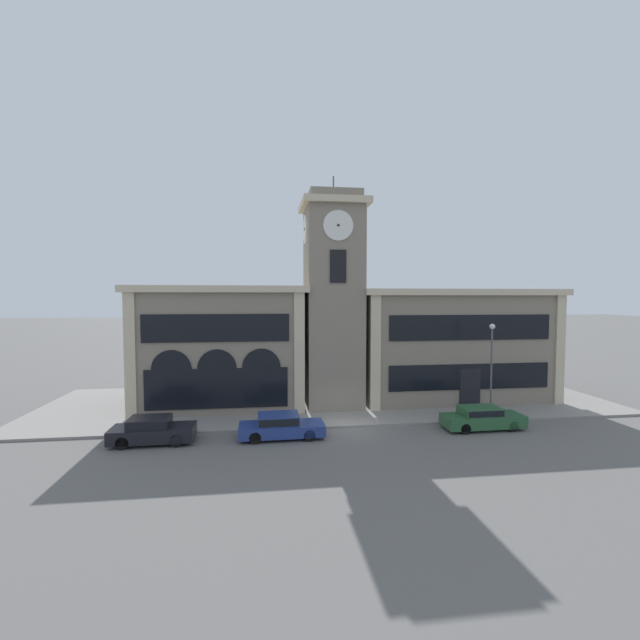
{
  "coord_description": "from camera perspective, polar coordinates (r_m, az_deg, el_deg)",
  "views": [
    {
      "loc": [
        -4.97,
        -25.07,
        7.97
      ],
      "look_at": [
        -1.22,
        3.24,
        6.42
      ],
      "focal_mm": 24.0,
      "sensor_mm": 36.0,
      "label": 1
    }
  ],
  "objects": [
    {
      "name": "sidewalk_kerb",
      "position": [
        32.92,
        1.38,
        -10.77
      ],
      "size": [
        41.43,
        12.98,
        0.15
      ],
      "color": "gray",
      "rests_on": "ground_plane"
    },
    {
      "name": "clock_tower",
      "position": [
        30.68,
        1.77,
        2.59
      ],
      "size": [
        4.62,
        4.62,
        16.48
      ],
      "color": "gray",
      "rests_on": "ground_plane"
    },
    {
      "name": "town_hall_right_wing",
      "position": [
        35.45,
        16.59,
        -2.98
      ],
      "size": [
        15.16,
        8.44,
        8.53
      ],
      "color": "gray",
      "rests_on": "ground_plane"
    },
    {
      "name": "town_hall_left_wing",
      "position": [
        32.49,
        -12.88,
        -3.31
      ],
      "size": [
        12.18,
        8.44,
        8.71
      ],
      "color": "gray",
      "rests_on": "ground_plane"
    },
    {
      "name": "street_lamp",
      "position": [
        29.85,
        21.91,
        -4.54
      ],
      "size": [
        0.36,
        0.36,
        6.09
      ],
      "color": "#4C4C51",
      "rests_on": "sidewalk_kerb"
    },
    {
      "name": "ground_plane",
      "position": [
        26.78,
        3.6,
        -14.21
      ],
      "size": [
        300.0,
        300.0,
        0.0
      ],
      "primitive_type": "plane",
      "color": "#605E5B"
    },
    {
      "name": "parked_car_far",
      "position": [
        28.13,
        20.77,
        -12.05
      ],
      "size": [
        4.85,
        1.79,
        1.36
      ],
      "rotation": [
        0.0,
        0.0,
        0.01
      ],
      "color": "#285633",
      "rests_on": "ground_plane"
    },
    {
      "name": "parked_car_near",
      "position": [
        25.66,
        -21.49,
        -13.44
      ],
      "size": [
        4.43,
        1.89,
        1.44
      ],
      "rotation": [
        0.0,
        0.0,
        0.01
      ],
      "color": "black",
      "rests_on": "ground_plane"
    },
    {
      "name": "parked_car_mid",
      "position": [
        24.96,
        -5.31,
        -13.8
      ],
      "size": [
        4.82,
        1.93,
        1.36
      ],
      "rotation": [
        0.0,
        0.0,
        0.01
      ],
      "color": "navy",
      "rests_on": "ground_plane"
    }
  ]
}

